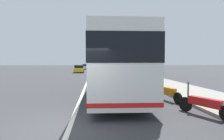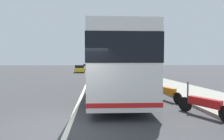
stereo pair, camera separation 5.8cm
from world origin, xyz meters
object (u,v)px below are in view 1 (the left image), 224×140
(motorcycle_mid_row, at_px, (204,104))
(car_far_distant, at_px, (86,67))
(utility_pole, at_px, (156,52))
(motorcycle_by_tree, at_px, (166,92))
(car_behind_bus, at_px, (79,69))
(roadside_tree_mid_block, at_px, (144,41))
(car_ahead_same_lane, at_px, (100,67))
(coach_bus, at_px, (114,62))
(roadside_tree_far_block, at_px, (129,53))

(motorcycle_mid_row, bearing_deg, car_far_distant, -17.40)
(utility_pole, bearing_deg, motorcycle_by_tree, 164.14)
(car_behind_bus, height_order, roadside_tree_mid_block, roadside_tree_mid_block)
(car_ahead_same_lane, distance_m, car_far_distant, 7.97)
(car_behind_bus, relative_size, roadside_tree_mid_block, 0.64)
(coach_bus, height_order, roadside_tree_mid_block, roadside_tree_mid_block)
(car_far_distant, distance_m, roadside_tree_mid_block, 32.88)
(car_ahead_same_lane, bearing_deg, coach_bus, 177.38)
(coach_bus, height_order, car_far_distant, coach_bus)
(car_behind_bus, bearing_deg, car_ahead_same_lane, 153.96)
(car_far_distant, relative_size, roadside_tree_mid_block, 0.72)
(roadside_tree_mid_block, distance_m, roadside_tree_far_block, 10.32)
(car_ahead_same_lane, xyz_separation_m, utility_pole, (-25.46, -5.38, 2.41))
(car_far_distant, bearing_deg, roadside_tree_mid_block, 9.98)
(motorcycle_by_tree, distance_m, car_far_distant, 43.02)
(coach_bus, bearing_deg, roadside_tree_mid_block, -24.96)
(motorcycle_by_tree, bearing_deg, roadside_tree_mid_block, -25.04)
(car_behind_bus, height_order, utility_pole, utility_pole)
(coach_bus, xyz_separation_m, roadside_tree_mid_block, (8.17, -4.26, 2.37))
(coach_bus, distance_m, motorcycle_by_tree, 4.01)
(utility_pole, bearing_deg, roadside_tree_far_block, 4.62)
(motorcycle_mid_row, distance_m, car_far_distant, 45.91)
(roadside_tree_far_block, relative_size, utility_pole, 0.82)
(coach_bus, distance_m, roadside_tree_far_block, 19.06)
(roadside_tree_mid_block, height_order, utility_pole, roadside_tree_mid_block)
(car_ahead_same_lane, distance_m, car_behind_bus, 10.26)
(car_behind_bus, distance_m, roadside_tree_mid_block, 17.94)
(car_far_distant, distance_m, roadside_tree_far_block, 23.11)
(motorcycle_by_tree, xyz_separation_m, roadside_tree_mid_block, (10.90, -1.78, 3.93))
(motorcycle_by_tree, bearing_deg, car_behind_bus, -1.30)
(motorcycle_mid_row, bearing_deg, utility_pole, -36.90)
(car_behind_bus, relative_size, roadside_tree_far_block, 0.81)
(motorcycle_by_tree, bearing_deg, car_ahead_same_lane, -11.74)
(car_behind_bus, bearing_deg, motorcycle_mid_row, 12.14)
(roadside_tree_far_block, distance_m, utility_pole, 11.14)
(roadside_tree_far_block, xyz_separation_m, utility_pole, (-11.09, -0.90, -0.49))
(motorcycle_by_tree, height_order, roadside_tree_far_block, roadside_tree_far_block)
(car_behind_bus, bearing_deg, roadside_tree_mid_block, 27.62)
(car_ahead_same_lane, height_order, car_far_distant, car_ahead_same_lane)
(car_behind_bus, bearing_deg, utility_pole, 29.34)
(car_far_distant, bearing_deg, utility_pole, 11.44)
(roadside_tree_mid_block, distance_m, utility_pole, 1.85)
(utility_pole, bearing_deg, motorcycle_mid_row, 168.82)
(utility_pole, bearing_deg, car_ahead_same_lane, 11.94)
(car_far_distant, bearing_deg, car_behind_bus, -5.92)
(car_ahead_same_lane, xyz_separation_m, car_behind_bus, (-9.33, 4.26, -0.03))
(motorcycle_by_tree, height_order, car_ahead_same_lane, car_ahead_same_lane)
(motorcycle_mid_row, bearing_deg, motorcycle_by_tree, -19.66)
(car_ahead_same_lane, relative_size, roadside_tree_far_block, 0.89)
(coach_bus, distance_m, utility_pole, 9.18)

